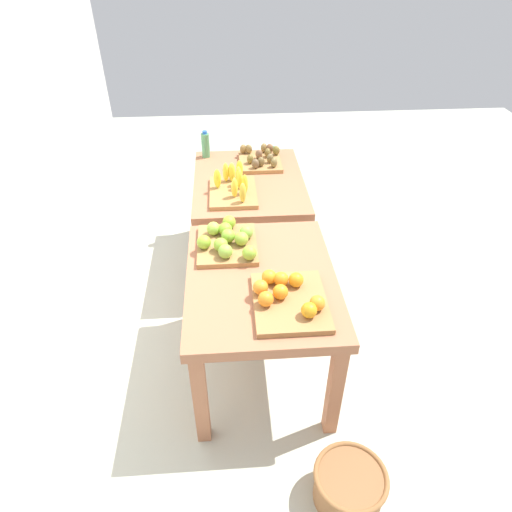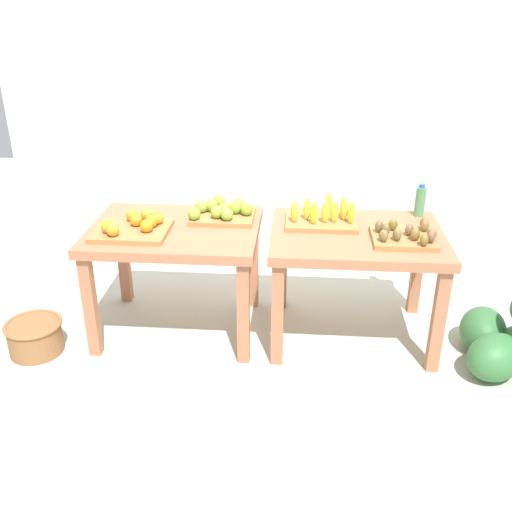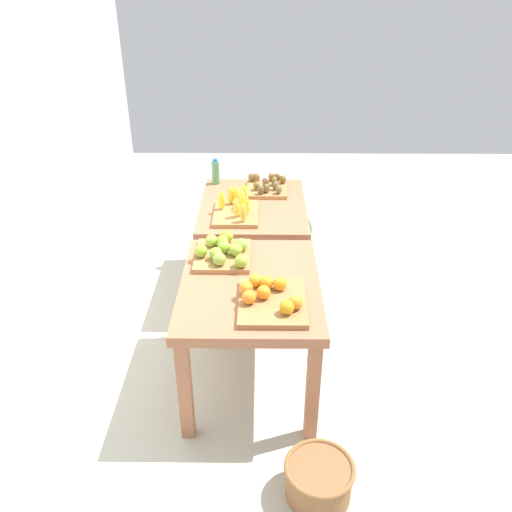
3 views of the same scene
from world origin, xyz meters
TOP-DOWN VIEW (x-y plane):
  - ground_plane at (0.00, 0.00)m, footprint 8.00×8.00m
  - back_wall at (0.00, 1.35)m, footprint 4.40×0.12m
  - display_table_left at (-0.56, 0.00)m, footprint 1.04×0.80m
  - display_table_right at (0.56, 0.00)m, footprint 1.04×0.80m
  - orange_bin at (-0.78, -0.11)m, footprint 0.44×0.37m
  - apple_bin at (-0.28, 0.17)m, footprint 0.43×0.35m
  - banana_crate at (0.36, 0.11)m, footprint 0.44×0.32m
  - kiwi_bin at (0.82, -0.11)m, footprint 0.37×0.33m
  - water_bottle at (0.98, 0.31)m, footprint 0.06×0.06m
  - watermelon_pile at (1.46, -0.26)m, footprint 0.67×0.71m
  - wicker_basket at (-1.40, -0.35)m, footprint 0.35×0.35m

SIDE VIEW (x-z plane):
  - ground_plane at x=0.00m, z-range 0.00..0.00m
  - wicker_basket at x=-1.40m, z-range 0.01..0.21m
  - watermelon_pile at x=1.46m, z-range -0.07..0.45m
  - display_table_left at x=-0.56m, z-range 0.26..0.98m
  - display_table_right at x=0.56m, z-range 0.26..0.98m
  - kiwi_bin at x=0.82m, z-range 0.71..0.81m
  - orange_bin at x=-0.78m, z-range 0.71..0.81m
  - apple_bin at x=-0.28m, z-range 0.71..0.82m
  - banana_crate at x=0.36m, z-range 0.69..0.86m
  - water_bottle at x=0.98m, z-range 0.72..0.93m
  - back_wall at x=0.00m, z-range 0.00..3.00m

